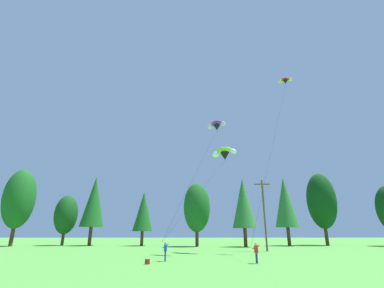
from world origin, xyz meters
The scene contains 15 objects.
treeline_tree_a centered at (-33.32, 49.48, 8.48)m, with size 5.58×5.58×14.01m.
treeline_tree_b centered at (-25.51, 52.69, 5.71)m, with size 4.35×4.35×9.44m.
treeline_tree_c centered at (-20.04, 51.92, 8.19)m, with size 4.48×4.48×13.07m.
treeline_tree_d centered at (-10.09, 51.29, 6.25)m, with size 3.79×3.79×9.98m.
treeline_tree_e centered at (0.20, 48.68, 6.82)m, with size 4.84×4.84×11.27m.
treeline_tree_f centered at (8.64, 47.45, 7.52)m, with size 4.24×4.24×12.00m.
treeline_tree_g centered at (17.53, 51.12, 8.04)m, with size 4.42×4.42×12.83m.
treeline_tree_h centered at (25.48, 52.82, 8.46)m, with size 5.57×5.57×13.97m.
utility_pole centered at (9.36, 36.39, 5.09)m, with size 2.20×0.26×9.66m.
kite_flyer_near centered at (-3.28, 23.76, 1.00)m, with size 0.53×0.57×1.69m.
kite_flyer_mid centered at (4.58, 21.97, 1.00)m, with size 0.54×0.58×1.69m.
parafoil_kite_high_lime_white centered at (3.78, 34.01, 13.05)m, with size 9.25×11.88×12.35m.
parafoil_kite_mid_red_yellow centered at (12.98, 32.51, 23.72)m, with size 9.76×11.16×22.69m.
parafoil_kite_far_purple centered at (2.50, 31.26, 16.13)m, with size 7.46×8.53×15.25m.
backpack centered at (-4.54, 21.49, 0.20)m, with size 0.32×0.24×0.40m, color maroon.
Camera 1 is at (-1.03, -2.72, 2.58)m, focal length 25.45 mm.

